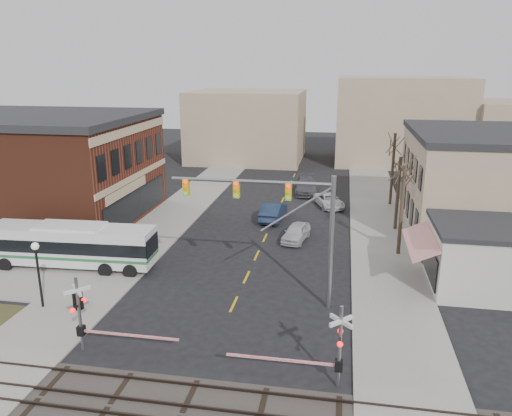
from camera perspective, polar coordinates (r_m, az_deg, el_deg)
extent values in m
plane|color=black|center=(28.88, -3.43, -12.72)|extent=(160.00, 160.00, 0.00)
cube|color=gray|center=(49.17, -8.86, -0.34)|extent=(5.00, 60.00, 0.12)
cube|color=gray|center=(46.78, 13.78, -1.50)|extent=(5.00, 60.00, 0.12)
cube|color=#332D28|center=(22.47, -8.51, -22.36)|extent=(160.00, 5.00, 0.06)
cube|color=#2D231E|center=(22.77, -8.11, -21.45)|extent=(160.00, 0.08, 0.14)
cube|color=#2D231E|center=(23.86, -7.00, -19.41)|extent=(160.00, 0.08, 0.14)
cube|color=tan|center=(45.38, -13.63, 3.52)|extent=(0.10, 15.00, 0.50)
cube|color=tan|center=(44.68, -13.99, 8.65)|extent=(0.10, 15.00, 0.70)
cube|color=black|center=(45.98, -13.43, 0.48)|extent=(0.08, 13.00, 2.60)
cube|color=beige|center=(35.17, 25.89, -5.35)|extent=(8.00, 6.00, 4.00)
cube|color=#262628|center=(34.49, 26.32, -2.02)|extent=(8.20, 6.20, 0.30)
cube|color=red|center=(33.78, 18.25, -3.54)|extent=(1.68, 6.00, 0.87)
cylinder|color=#382B21|center=(38.26, 16.30, -0.29)|extent=(0.28, 0.28, 6.75)
cylinder|color=#382B21|center=(44.11, 15.89, 1.61)|extent=(0.28, 0.28, 6.30)
cylinder|color=#382B21|center=(51.79, 15.34, 4.30)|extent=(0.28, 0.28, 7.20)
cube|color=silver|center=(37.35, -20.33, -3.91)|extent=(11.78, 3.07, 2.57)
cube|color=black|center=(37.30, -20.35, -3.67)|extent=(11.83, 3.12, 0.88)
cube|color=#236935|center=(37.56, -20.23, -4.79)|extent=(11.83, 3.12, 0.19)
cylinder|color=black|center=(37.78, -20.14, -5.69)|extent=(1.09, 2.57, 0.97)
cylinder|color=gray|center=(28.91, 8.56, -4.12)|extent=(0.28, 0.28, 8.00)
cylinder|color=gray|center=(28.35, -0.62, 3.06)|extent=(9.34, 0.20, 0.20)
cube|color=gold|center=(28.16, 3.73, 1.89)|extent=(0.35, 0.30, 1.00)
cube|color=gold|center=(28.62, -2.25, 2.15)|extent=(0.35, 0.30, 1.00)
cube|color=gold|center=(29.39, -7.98, 2.38)|extent=(0.35, 0.30, 1.00)
cylinder|color=gray|center=(26.73, -19.52, -11.38)|extent=(0.16, 0.16, 4.00)
cube|color=silver|center=(26.18, -19.79, -8.85)|extent=(1.00, 1.00, 0.18)
cube|color=silver|center=(26.18, -19.79, -8.85)|extent=(1.00, 1.00, 0.18)
sphere|color=#FF0C0C|center=(26.09, -20.22, -10.93)|extent=(0.26, 0.26, 0.26)
sphere|color=#FF0C0C|center=(26.94, -19.06, -9.93)|extent=(0.26, 0.26, 0.26)
cube|color=black|center=(27.15, -19.34, -13.07)|extent=(0.35, 0.35, 0.50)
cube|color=#FF0C0C|center=(26.06, -14.18, -13.92)|extent=(5.00, 0.10, 0.10)
cylinder|color=gray|center=(22.96, 9.54, -15.46)|extent=(0.16, 0.16, 4.00)
cube|color=silver|center=(22.31, 9.70, -12.62)|extent=(1.00, 1.00, 0.18)
cube|color=silver|center=(22.31, 9.70, -12.62)|extent=(1.00, 1.00, 0.18)
sphere|color=#FF0C0C|center=(22.23, 9.58, -15.10)|extent=(0.26, 0.26, 0.26)
sphere|color=#FF0C0C|center=(23.18, 9.62, -13.70)|extent=(0.26, 0.26, 0.26)
cube|color=black|center=(23.44, 9.43, -17.33)|extent=(0.35, 0.35, 0.50)
cube|color=#FF0C0C|center=(23.56, 2.81, -16.92)|extent=(5.00, 0.10, 0.10)
cylinder|color=black|center=(31.87, -23.53, -7.35)|extent=(0.14, 0.14, 3.66)
sphere|color=silver|center=(31.17, -23.94, -4.01)|extent=(0.44, 0.44, 0.44)
cylinder|color=black|center=(31.40, -19.68, -9.94)|extent=(0.60, 0.60, 1.00)
imported|color=#B6B5BA|center=(40.73, 4.60, -2.80)|extent=(2.39, 4.31, 1.39)
imported|color=#18243D|center=(45.90, 1.98, -0.36)|extent=(2.05, 5.10, 1.65)
imported|color=silver|center=(50.55, 8.35, 0.83)|extent=(3.60, 5.07, 1.28)
imported|color=#49484D|center=(55.66, 5.72, 2.58)|extent=(2.86, 6.02, 1.69)
imported|color=#60564D|center=(35.35, -14.89, -5.85)|extent=(0.45, 0.66, 1.75)
imported|color=#2D2D4E|center=(39.28, -15.57, -3.77)|extent=(0.97, 0.95, 1.58)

